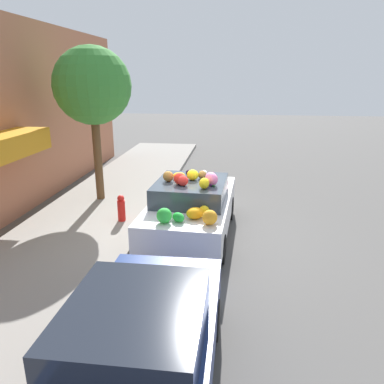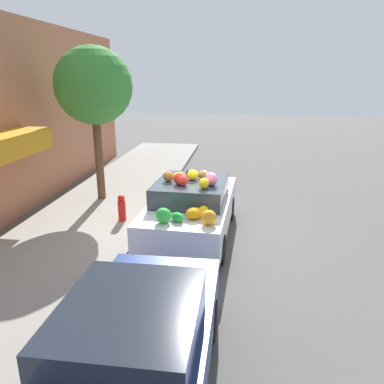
# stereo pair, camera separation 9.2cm
# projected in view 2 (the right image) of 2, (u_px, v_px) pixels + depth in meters

# --- Properties ---
(ground_plane) EXTENTS (60.00, 60.00, 0.00)m
(ground_plane) POSITION_uv_depth(u_px,v_px,m) (187.00, 235.00, 9.25)
(ground_plane) COLOR #565451
(sidewalk_curb) EXTENTS (24.00, 3.20, 0.14)m
(sidewalk_curb) POSITION_uv_depth(u_px,v_px,m) (82.00, 227.00, 9.57)
(sidewalk_curb) COLOR gray
(sidewalk_curb) RESTS_ON ground
(street_tree) EXTENTS (2.20, 2.20, 4.47)m
(street_tree) POSITION_uv_depth(u_px,v_px,m) (94.00, 87.00, 10.62)
(street_tree) COLOR brown
(street_tree) RESTS_ON sidewalk_curb
(fire_hydrant) EXTENTS (0.20, 0.20, 0.70)m
(fire_hydrant) POSITION_uv_depth(u_px,v_px,m) (122.00, 208.00, 9.73)
(fire_hydrant) COLOR red
(fire_hydrant) RESTS_ON sidewalk_curb
(art_car) EXTENTS (4.16, 1.99, 1.75)m
(art_car) POSITION_uv_depth(u_px,v_px,m) (192.00, 207.00, 8.96)
(art_car) COLOR silver
(art_car) RESTS_ON ground
(parked_car_plain) EXTENTS (3.95, 1.74, 1.45)m
(parked_car_plain) POSITION_uv_depth(u_px,v_px,m) (135.00, 351.00, 4.33)
(parked_car_plain) COLOR navy
(parked_car_plain) RESTS_ON ground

